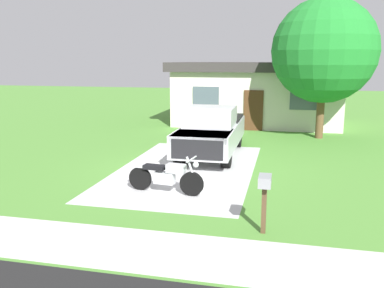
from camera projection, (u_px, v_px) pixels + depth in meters
The scene contains 8 objects.
ground_plane at pixel (186, 169), 13.78m from camera, with size 80.00×80.00×0.00m, color #4E8734.
driveway_pad at pixel (186, 169), 13.78m from camera, with size 4.44×8.05×0.01m, color #BBBBBB.
sidewalk_strip at pixel (115, 246), 8.05m from camera, with size 36.00×1.80×0.01m, color beige.
motorcycle at pixel (166, 176), 11.24m from camera, with size 2.21×0.70×1.09m.
pickup_truck at pixel (212, 130), 15.75m from camera, with size 2.05×5.65×1.90m.
mailbox at pixel (265, 189), 8.50m from camera, with size 0.26×0.48×1.26m.
shade_tree at pixel (324, 51), 18.51m from camera, with size 4.75×4.75×6.41m.
neighbor_house at pixel (257, 93), 23.45m from camera, with size 9.60×5.60×3.50m.
Camera 1 is at (3.16, -12.95, 3.60)m, focal length 38.18 mm.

